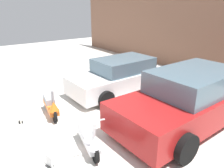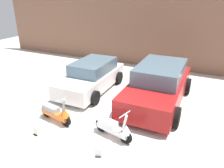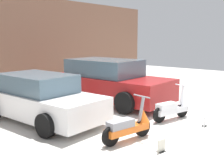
{
  "view_description": "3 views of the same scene",
  "coord_description": "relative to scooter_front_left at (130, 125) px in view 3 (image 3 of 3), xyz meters",
  "views": [
    {
      "loc": [
        5.05,
        -1.35,
        3.12
      ],
      "look_at": [
        0.31,
        2.18,
        0.95
      ],
      "focal_mm": 35.0,
      "sensor_mm": 36.0,
      "label": 1
    },
    {
      "loc": [
        3.67,
        -4.18,
        4.0
      ],
      "look_at": [
        0.59,
        2.29,
        0.98
      ],
      "focal_mm": 35.0,
      "sensor_mm": 36.0,
      "label": 2
    },
    {
      "loc": [
        -5.49,
        -2.84,
        2.26
      ],
      "look_at": [
        0.37,
        2.03,
        0.99
      ],
      "focal_mm": 45.0,
      "sensor_mm": 36.0,
      "label": 3
    }
  ],
  "objects": [
    {
      "name": "scooter_front_right",
      "position": [
        2.09,
        0.04,
        -0.01
      ],
      "size": [
        1.33,
        0.6,
        0.94
      ],
      "rotation": [
        0.0,
        0.0,
        -0.24
      ],
      "color": "black",
      "rests_on": "ground_plane"
    },
    {
      "name": "placard_near_right_scooter",
      "position": [
        2.05,
        -0.89,
        -0.23
      ],
      "size": [
        0.2,
        0.16,
        0.26
      ],
      "rotation": [
        0.0,
        0.0,
        0.28
      ],
      "color": "black",
      "rests_on": "ground_plane"
    },
    {
      "name": "ground_plane",
      "position": [
        0.66,
        -0.67,
        -0.34
      ],
      "size": [
        28.0,
        28.0,
        0.0
      ],
      "primitive_type": "plane",
      "color": "silver"
    },
    {
      "name": "car_rear_center",
      "position": [
        2.64,
        2.86,
        0.37
      ],
      "size": [
        2.17,
        4.42,
        1.5
      ],
      "rotation": [
        0.0,
        0.0,
        -1.56
      ],
      "color": "maroon",
      "rests_on": "ground_plane"
    },
    {
      "name": "placard_near_left_scooter",
      "position": [
        -0.11,
        -0.87,
        -0.23
      ],
      "size": [
        0.2,
        0.15,
        0.26
      ],
      "rotation": [
        0.0,
        0.0,
        -0.2
      ],
      "color": "black",
      "rests_on": "ground_plane"
    },
    {
      "name": "scooter_front_left",
      "position": [
        0.0,
        0.0,
        0.0
      ],
      "size": [
        1.38,
        0.56,
        0.97
      ],
      "rotation": [
        0.0,
        0.0,
        -0.18
      ],
      "color": "black",
      "rests_on": "ground_plane"
    },
    {
      "name": "car_rear_left",
      "position": [
        -0.28,
        2.8,
        0.26
      ],
      "size": [
        1.84,
        3.75,
        1.27
      ],
      "rotation": [
        0.0,
        0.0,
        -1.56
      ],
      "color": "white",
      "rests_on": "ground_plane"
    }
  ]
}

